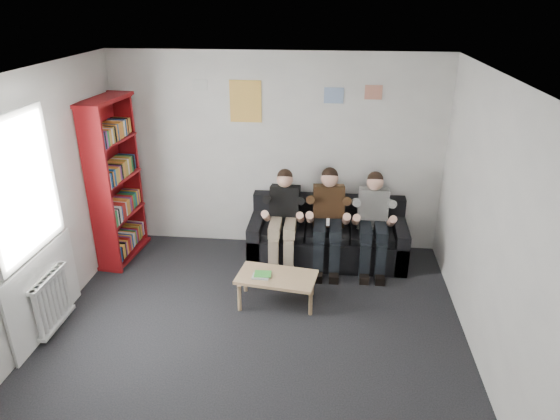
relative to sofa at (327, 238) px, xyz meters
name	(u,v)px	position (x,y,z in m)	size (l,w,h in m)	color
room_shell	(246,234)	(-0.74, -2.10, 1.06)	(5.00, 5.00, 5.00)	black
sofa	(327,238)	(0.00, 0.00, 0.00)	(2.08, 0.85, 0.80)	black
bookshelf	(115,181)	(-2.80, -0.22, 0.80)	(0.33, 0.98, 2.18)	maroon
coffee_table	(277,279)	(-0.57, -1.16, 0.03)	(0.90, 0.50, 0.36)	tan
game_cases	(262,275)	(-0.74, -1.19, 0.09)	(0.21, 0.17, 0.03)	silver
person_left	(283,220)	(-0.58, -0.19, 0.34)	(0.39, 0.83, 1.27)	black
person_middle	(328,221)	(0.00, -0.20, 0.36)	(0.41, 0.87, 1.31)	#4B3119
person_right	(373,223)	(0.58, -0.19, 0.34)	(0.39, 0.84, 1.27)	silver
radiator	(52,301)	(-2.89, -1.90, 0.06)	(0.10, 0.64, 0.60)	white
window	(33,244)	(-2.96, -1.90, 0.74)	(0.05, 1.30, 2.36)	white
poster_large	(246,101)	(-1.14, 0.38, 1.76)	(0.42, 0.01, 0.55)	#F0E554
poster_blue	(334,95)	(0.01, 0.38, 1.86)	(0.25, 0.01, 0.20)	#4082D9
poster_pink	(373,92)	(0.51, 0.38, 1.91)	(0.22, 0.01, 0.18)	#BE3B87
poster_sign	(200,85)	(-1.74, 0.38, 1.96)	(0.20, 0.01, 0.14)	silver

